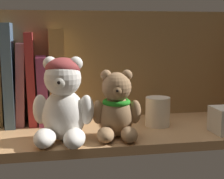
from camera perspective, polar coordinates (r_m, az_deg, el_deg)
name	(u,v)px	position (r cm, az deg, el deg)	size (l,w,h in cm)	color
shelf_board	(106,134)	(86.36, -0.92, -6.84)	(72.88, 26.21, 2.00)	tan
shelf_back_panel	(97,68)	(97.06, -2.35, 3.26)	(75.28, 1.20, 29.70)	olive
book_4	(10,74)	(93.64, -15.51, 2.34)	(2.32, 14.90, 24.43)	#425E78
book_5	(21,83)	(93.76, -13.85, 0.95)	(1.99, 11.57, 19.71)	#A65858
book_6	(31,78)	(93.49, -12.39, 1.78)	(1.94, 12.89, 22.28)	maroon
book_7	(42,89)	(93.86, -10.70, 0.08)	(2.46, 13.73, 16.51)	#88375E
book_8	(56,76)	(93.47, -8.61, 2.14)	(3.59, 11.79, 23.11)	olive
teddy_bear_larger	(63,102)	(76.00, -7.58, -1.90)	(13.37, 13.72, 17.52)	white
teddy_bear_smaller	(117,109)	(78.47, 0.71, -3.04)	(10.76, 11.13, 14.53)	#93704C
pillar_candle	(158,112)	(89.33, 7.06, -3.40)	(5.89, 5.89, 6.96)	silver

